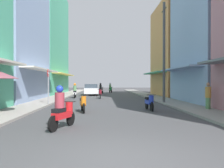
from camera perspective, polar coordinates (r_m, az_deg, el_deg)
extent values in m
plane|color=#424244|center=(23.22, -1.37, -3.72)|extent=(97.14, 97.14, 0.00)
cube|color=#9E9991|center=(23.72, -14.15, -3.50)|extent=(2.09, 52.16, 0.12)
cube|color=gray|center=(23.88, 11.32, -3.47)|extent=(2.09, 52.16, 0.12)
cube|color=#8CA5CC|center=(23.09, -25.33, 9.58)|extent=(6.00, 9.97, 10.74)
cube|color=silver|center=(21.70, -16.76, 3.37)|extent=(1.10, 8.98, 0.12)
cube|color=#4CB28C|center=(34.86, -17.34, 10.25)|extent=(6.00, 13.71, 15.26)
cube|color=#EFD159|center=(33.63, -11.55, 2.34)|extent=(1.10, 12.34, 0.12)
cube|color=#8CA5CC|center=(19.49, 16.15, 3.70)|extent=(1.10, 7.32, 0.12)
cube|color=#D88C4C|center=(29.49, 17.01, 7.83)|extent=(6.00, 8.81, 10.97)
cube|color=#4CB28C|center=(28.31, 10.28, 2.70)|extent=(1.10, 7.93, 0.12)
cylinder|color=black|center=(9.25, -10.17, -8.34)|extent=(0.27, 0.55, 0.56)
cylinder|color=black|center=(8.18, -14.31, -9.50)|extent=(0.27, 0.55, 0.56)
cube|color=red|center=(8.63, -12.27, -7.50)|extent=(0.60, 1.04, 0.24)
cube|color=black|center=(8.44, -12.96, -6.31)|extent=(0.45, 0.62, 0.14)
cylinder|color=red|center=(9.09, -10.54, -5.82)|extent=(0.28, 0.28, 0.45)
cylinder|color=black|center=(9.06, -10.54, -4.25)|extent=(0.53, 0.22, 0.03)
cylinder|color=#99333F|center=(8.45, -12.79, -3.92)|extent=(0.34, 0.34, 0.55)
sphere|color=#1E38B7|center=(8.43, -12.79, -1.21)|extent=(0.26, 0.26, 0.26)
cylinder|color=black|center=(12.63, -6.98, -5.97)|extent=(0.17, 0.57, 0.56)
cylinder|color=black|center=(13.87, -7.41, -5.39)|extent=(0.17, 0.57, 0.56)
cube|color=orange|center=(13.28, -7.22, -4.70)|extent=(0.44, 1.03, 0.24)
cube|color=black|center=(13.46, -7.29, -3.78)|extent=(0.37, 0.60, 0.14)
cylinder|color=orange|center=(12.71, -7.03, -4.02)|extent=(0.28, 0.28, 0.45)
cylinder|color=black|center=(12.70, -7.03, -2.90)|extent=(0.55, 0.12, 0.03)
cylinder|color=black|center=(35.99, -0.19, -1.79)|extent=(0.18, 0.57, 0.56)
cylinder|color=black|center=(37.21, -0.60, -1.71)|extent=(0.18, 0.57, 0.56)
cube|color=#197233|center=(36.64, -0.41, -1.40)|extent=(0.45, 1.03, 0.24)
cube|color=black|center=(36.83, -0.48, -1.08)|extent=(0.37, 0.60, 0.14)
cylinder|color=#197233|center=(36.10, -0.23, -1.11)|extent=(0.28, 0.28, 0.45)
cylinder|color=black|center=(36.09, -0.23, -0.72)|extent=(0.55, 0.13, 0.03)
cylinder|color=#598C59|center=(36.78, -0.46, -0.54)|extent=(0.34, 0.34, 0.55)
sphere|color=#B2B2B7|center=(36.77, -0.46, 0.08)|extent=(0.26, 0.26, 0.26)
cylinder|color=black|center=(25.75, -8.99, -2.69)|extent=(0.10, 0.56, 0.56)
cylinder|color=black|center=(24.51, -9.22, -2.85)|extent=(0.10, 0.56, 0.56)
cube|color=silver|center=(25.07, -9.11, -2.27)|extent=(0.32, 1.01, 0.24)
cube|color=black|center=(24.86, -9.15, -1.83)|extent=(0.30, 0.57, 0.14)
cylinder|color=silver|center=(25.61, -9.01, -1.77)|extent=(0.28, 0.28, 0.45)
cylinder|color=black|center=(25.60, -9.01, -1.21)|extent=(0.55, 0.05, 0.03)
cylinder|color=#598C59|center=(24.90, -9.14, -1.02)|extent=(0.34, 0.34, 0.55)
sphere|color=orange|center=(24.89, -9.14, -0.10)|extent=(0.26, 0.26, 0.26)
cylinder|color=black|center=(34.27, -2.39, -1.90)|extent=(0.26, 0.56, 0.56)
cylinder|color=black|center=(33.09, -3.10, -1.98)|extent=(0.26, 0.56, 0.56)
cube|color=#B2B2B7|center=(33.62, -2.77, -1.57)|extent=(0.59, 1.04, 0.24)
cube|color=black|center=(33.43, -2.88, -1.24)|extent=(0.45, 0.62, 0.14)
cylinder|color=#B2B2B7|center=(34.14, -2.46, -1.20)|extent=(0.28, 0.28, 0.45)
cylinder|color=black|center=(34.13, -2.46, -0.78)|extent=(0.53, 0.21, 0.03)
cylinder|color=#262628|center=(33.47, -2.85, -0.64)|extent=(0.34, 0.34, 0.55)
sphere|color=black|center=(33.46, -2.85, 0.05)|extent=(0.26, 0.26, 0.26)
cylinder|color=black|center=(13.59, 9.79, -5.52)|extent=(0.11, 0.56, 0.56)
cylinder|color=black|center=(14.79, 8.53, -5.03)|extent=(0.11, 0.56, 0.56)
cube|color=#1E38B7|center=(14.22, 9.09, -4.36)|extent=(0.33, 1.01, 0.24)
cube|color=black|center=(14.39, 8.89, -3.50)|extent=(0.31, 0.57, 0.14)
cylinder|color=#1E38B7|center=(13.67, 9.66, -3.71)|extent=(0.28, 0.28, 0.45)
cylinder|color=black|center=(13.65, 9.66, -2.67)|extent=(0.55, 0.06, 0.03)
cylinder|color=black|center=(23.51, -2.94, -2.98)|extent=(0.08, 0.56, 0.56)
cylinder|color=black|center=(24.76, -2.88, -2.81)|extent=(0.08, 0.56, 0.56)
cube|color=maroon|center=(24.17, -2.91, -2.37)|extent=(0.29, 1.00, 0.24)
cube|color=black|center=(24.36, -2.90, -1.87)|extent=(0.28, 0.56, 0.14)
cylinder|color=maroon|center=(23.62, -2.93, -1.95)|extent=(0.28, 0.28, 0.45)
cylinder|color=black|center=(23.61, -2.93, -1.34)|extent=(0.55, 0.03, 0.03)
cube|color=silver|center=(30.06, -5.26, -1.62)|extent=(2.10, 4.23, 0.70)
cube|color=#333D47|center=(29.89, -5.25, -0.58)|extent=(1.77, 2.23, 0.60)
cylinder|color=black|center=(31.30, -6.70, -2.05)|extent=(0.23, 0.65, 0.64)
cylinder|color=black|center=(31.35, -3.96, -2.05)|extent=(0.23, 0.65, 0.64)
cylinder|color=black|center=(28.81, -6.67, -2.27)|extent=(0.23, 0.65, 0.64)
cylinder|color=black|center=(28.86, -3.69, -2.27)|extent=(0.23, 0.65, 0.64)
cylinder|color=#598C59|center=(14.83, 22.60, -4.63)|extent=(0.28, 0.28, 0.77)
cylinder|color=#BF8C3F|center=(14.78, 22.61, -1.88)|extent=(0.34, 0.34, 0.65)
sphere|color=tan|center=(14.77, 22.62, -0.07)|extent=(0.22, 0.22, 0.22)
cylinder|color=#4C4C4F|center=(18.75, 12.71, 7.47)|extent=(0.20, 0.20, 7.97)
cylinder|color=#3F382D|center=(19.46, 12.73, 17.42)|extent=(0.08, 1.20, 0.08)
cylinder|color=gray|center=(17.48, -15.44, -0.84)|extent=(0.07, 0.07, 2.60)
cylinder|color=red|center=(17.49, -15.45, 2.60)|extent=(0.02, 0.60, 0.60)
cube|color=white|center=(17.49, -15.45, 2.60)|extent=(0.03, 0.40, 0.10)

